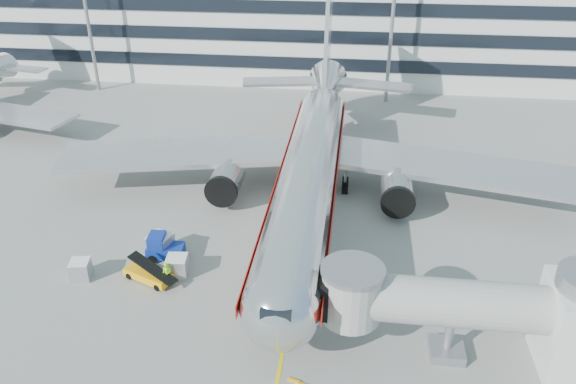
# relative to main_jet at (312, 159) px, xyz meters

# --- Properties ---
(ground) EXTENTS (180.00, 180.00, 0.00)m
(ground) POSITION_rel_main_jet_xyz_m (0.00, -11.72, -4.23)
(ground) COLOR gray
(ground) RESTS_ON ground
(lead_in_line) EXTENTS (0.25, 70.00, 0.01)m
(lead_in_line) POSITION_rel_main_jet_xyz_m (0.00, -1.72, -4.23)
(lead_in_line) COLOR yellow
(lead_in_line) RESTS_ON ground
(main_jet) EXTENTS (50.95, 48.70, 16.06)m
(main_jet) POSITION_rel_main_jet_xyz_m (0.00, 0.00, 0.00)
(main_jet) COLOR silver
(main_jet) RESTS_ON ground
(jet_bridge) EXTENTS (17.80, 4.50, 7.00)m
(jet_bridge) POSITION_rel_main_jet_xyz_m (12.18, -19.72, -0.36)
(jet_bridge) COLOR silver
(jet_bridge) RESTS_ON ground
(terminal) EXTENTS (150.00, 24.25, 15.60)m
(terminal) POSITION_rel_main_jet_xyz_m (0.00, 46.23, 3.57)
(terminal) COLOR silver
(terminal) RESTS_ON ground
(belt_loader) EXTENTS (4.16, 2.84, 1.97)m
(belt_loader) POSITION_rel_main_jet_xyz_m (-11.25, -14.54, -3.68)
(belt_loader) COLOR #FFAC0A
(belt_loader) RESTS_ON ground
(baggage_tug) EXTENTS (3.04, 2.06, 2.19)m
(baggage_tug) POSITION_rel_main_jet_xyz_m (-11.06, -11.47, -3.28)
(baggage_tug) COLOR navy
(baggage_tug) RESTS_ON ground
(cargo_container_left) EXTENTS (1.70, 1.70, 1.55)m
(cargo_container_left) POSITION_rel_main_jet_xyz_m (-16.50, -14.90, -3.46)
(cargo_container_left) COLOR #AEB1B5
(cargo_container_left) RESTS_ON ground
(cargo_container_right) EXTENTS (2.15, 2.15, 1.84)m
(cargo_container_right) POSITION_rel_main_jet_xyz_m (-11.40, -11.04, -3.31)
(cargo_container_right) COLOR #AEB1B5
(cargo_container_right) RESTS_ON ground
(cargo_container_front) EXTENTS (1.73, 1.73, 1.67)m
(cargo_container_front) POSITION_rel_main_jet_xyz_m (-9.21, -13.64, -3.39)
(cargo_container_front) COLOR #AEB1B5
(cargo_container_front) RESTS_ON ground
(ramp_worker) EXTENTS (0.78, 0.62, 1.86)m
(ramp_worker) POSITION_rel_main_jet_xyz_m (-9.66, -14.79, -3.31)
(ramp_worker) COLOR #8FDE17
(ramp_worker) RESTS_ON ground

